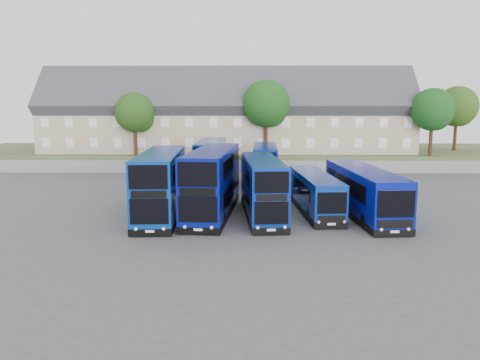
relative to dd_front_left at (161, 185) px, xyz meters
name	(u,v)px	position (x,y,z in m)	size (l,w,h in m)	color
ground	(252,221)	(6.64, -1.54, -2.30)	(120.00, 120.00, 0.00)	#454549
retaining_wall	(250,167)	(6.64, 22.46, -1.55)	(70.00, 0.40, 1.50)	slate
earth_bank	(249,156)	(6.64, 32.46, -1.30)	(80.00, 20.00, 2.00)	#3C4A2A
terrace_row	(227,117)	(3.64, 28.46, 4.29)	(48.00, 10.40, 11.20)	tan
dd_front_left	(161,185)	(0.00, 0.00, 0.00)	(3.33, 11.90, 4.68)	#083698
dd_front_mid	(213,183)	(3.74, 0.60, 0.07)	(3.75, 12.30, 4.82)	#071182
dd_front_right	(262,189)	(7.44, -0.12, -0.23)	(3.22, 10.79, 4.23)	navy
dd_rear_left	(211,163)	(2.59, 14.34, -0.11)	(2.68, 11.27, 4.47)	#08279B
dd_rear_right	(265,166)	(8.13, 13.38, -0.32)	(2.66, 10.23, 4.03)	#0823A4
coach_east_a	(314,194)	(11.46, 1.40, -0.87)	(3.00, 10.82, 2.92)	navy
coach_east_b	(363,192)	(14.95, 0.54, -0.61)	(3.55, 12.76, 3.45)	#07108E
tree_west	(136,114)	(-7.22, 23.56, 4.75)	(4.80, 4.80, 7.65)	#382314
tree_mid	(267,106)	(8.78, 24.06, 5.76)	(5.76, 5.76, 9.18)	#382314
tree_east	(433,111)	(28.78, 23.56, 5.09)	(5.12, 5.12, 8.16)	#382314
tree_far	(458,108)	(34.78, 30.56, 5.43)	(5.44, 5.44, 8.67)	#382314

